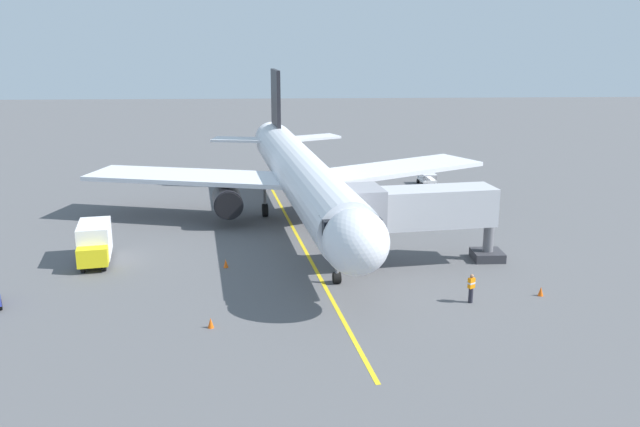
{
  "coord_description": "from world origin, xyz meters",
  "views": [
    {
      "loc": [
        1.22,
        53.79,
        14.72
      ],
      "look_at": [
        -0.99,
        9.83,
        3.0
      ],
      "focal_mm": 37.58,
      "sensor_mm": 36.0,
      "label": 1
    }
  ],
  "objects_px": {
    "baggage_cart_portside": "(427,179)",
    "safety_cone_nose_left": "(541,291)",
    "box_truck_near_nose": "(94,243)",
    "airplane": "(301,175)",
    "safety_cone_wing_port": "(211,323)",
    "safety_cone_nose_right": "(226,263)",
    "ground_crew_marshaller": "(471,288)",
    "jet_bridge": "(410,210)"
  },
  "relations": [
    {
      "from": "airplane",
      "to": "ground_crew_marshaller",
      "type": "xyz_separation_m",
      "value": [
        -9.28,
        17.08,
        -3.12
      ]
    },
    {
      "from": "airplane",
      "to": "box_truck_near_nose",
      "type": "relative_size",
      "value": 8.25
    },
    {
      "from": "baggage_cart_portside",
      "to": "safety_cone_wing_port",
      "type": "height_order",
      "value": "baggage_cart_portside"
    },
    {
      "from": "ground_crew_marshaller",
      "to": "baggage_cart_portside",
      "type": "height_order",
      "value": "ground_crew_marshaller"
    },
    {
      "from": "safety_cone_nose_left",
      "to": "safety_cone_wing_port",
      "type": "bearing_deg",
      "value": 10.56
    },
    {
      "from": "jet_bridge",
      "to": "box_truck_near_nose",
      "type": "bearing_deg",
      "value": -3.97
    },
    {
      "from": "box_truck_near_nose",
      "to": "safety_cone_wing_port",
      "type": "relative_size",
      "value": 8.88
    },
    {
      "from": "box_truck_near_nose",
      "to": "safety_cone_wing_port",
      "type": "bearing_deg",
      "value": 129.2
    },
    {
      "from": "baggage_cart_portside",
      "to": "safety_cone_nose_right",
      "type": "distance_m",
      "value": 30.31
    },
    {
      "from": "box_truck_near_nose",
      "to": "safety_cone_nose_left",
      "type": "xyz_separation_m",
      "value": [
        -27.6,
        7.29,
        -1.11
      ]
    },
    {
      "from": "baggage_cart_portside",
      "to": "safety_cone_wing_port",
      "type": "bearing_deg",
      "value": 61.44
    },
    {
      "from": "jet_bridge",
      "to": "safety_cone_wing_port",
      "type": "distance_m",
      "value": 15.61
    },
    {
      "from": "safety_cone_nose_right",
      "to": "safety_cone_wing_port",
      "type": "bearing_deg",
      "value": 90.1
    },
    {
      "from": "airplane",
      "to": "jet_bridge",
      "type": "distance_m",
      "value": 12.5
    },
    {
      "from": "safety_cone_wing_port",
      "to": "box_truck_near_nose",
      "type": "bearing_deg",
      "value": -50.8
    },
    {
      "from": "baggage_cart_portside",
      "to": "safety_cone_nose_left",
      "type": "distance_m",
      "value": 30.06
    },
    {
      "from": "safety_cone_wing_port",
      "to": "baggage_cart_portside",
      "type": "bearing_deg",
      "value": -118.56
    },
    {
      "from": "airplane",
      "to": "safety_cone_nose_right",
      "type": "relative_size",
      "value": 73.27
    },
    {
      "from": "ground_crew_marshaller",
      "to": "box_truck_near_nose",
      "type": "height_order",
      "value": "box_truck_near_nose"
    },
    {
      "from": "jet_bridge",
      "to": "box_truck_near_nose",
      "type": "relative_size",
      "value": 2.36
    },
    {
      "from": "safety_cone_nose_right",
      "to": "box_truck_near_nose",
      "type": "bearing_deg",
      "value": -9.11
    },
    {
      "from": "safety_cone_nose_left",
      "to": "safety_cone_nose_right",
      "type": "bearing_deg",
      "value": -17.36
    },
    {
      "from": "ground_crew_marshaller",
      "to": "safety_cone_nose_left",
      "type": "distance_m",
      "value": 4.49
    },
    {
      "from": "safety_cone_nose_right",
      "to": "safety_cone_wing_port",
      "type": "distance_m",
      "value": 9.38
    },
    {
      "from": "ground_crew_marshaller",
      "to": "safety_cone_nose_right",
      "type": "xyz_separation_m",
      "value": [
        14.44,
        -6.69,
        -0.61
      ]
    },
    {
      "from": "baggage_cart_portside",
      "to": "safety_cone_wing_port",
      "type": "xyz_separation_m",
      "value": [
        18.27,
        33.56,
        -0.38
      ]
    },
    {
      "from": "jet_bridge",
      "to": "safety_cone_nose_right",
      "type": "relative_size",
      "value": 20.95
    },
    {
      "from": "ground_crew_marshaller",
      "to": "safety_cone_wing_port",
      "type": "distance_m",
      "value": 14.69
    },
    {
      "from": "safety_cone_nose_left",
      "to": "baggage_cart_portside",
      "type": "bearing_deg",
      "value": -88.99
    },
    {
      "from": "box_truck_near_nose",
      "to": "airplane",
      "type": "bearing_deg",
      "value": -147.18
    },
    {
      "from": "airplane",
      "to": "box_truck_near_nose",
      "type": "distance_m",
      "value": 16.79
    },
    {
      "from": "box_truck_near_nose",
      "to": "safety_cone_nose_right",
      "type": "relative_size",
      "value": 8.88
    },
    {
      "from": "baggage_cart_portside",
      "to": "safety_cone_nose_left",
      "type": "xyz_separation_m",
      "value": [
        -0.53,
        30.05,
        -0.38
      ]
    },
    {
      "from": "box_truck_near_nose",
      "to": "safety_cone_nose_right",
      "type": "bearing_deg",
      "value": 170.89
    },
    {
      "from": "jet_bridge",
      "to": "baggage_cart_portside",
      "type": "bearing_deg",
      "value": -104.5
    },
    {
      "from": "airplane",
      "to": "safety_cone_nose_right",
      "type": "xyz_separation_m",
      "value": [
        5.15,
        10.4,
        -3.73
      ]
    },
    {
      "from": "airplane",
      "to": "baggage_cart_portside",
      "type": "distance_m",
      "value": 19.32
    },
    {
      "from": "box_truck_near_nose",
      "to": "safety_cone_nose_left",
      "type": "distance_m",
      "value": 28.57
    },
    {
      "from": "airplane",
      "to": "safety_cone_nose_right",
      "type": "height_order",
      "value": "airplane"
    },
    {
      "from": "baggage_cart_portside",
      "to": "safety_cone_nose_right",
      "type": "bearing_deg",
      "value": 52.9
    },
    {
      "from": "jet_bridge",
      "to": "ground_crew_marshaller",
      "type": "distance_m",
      "value": 7.64
    },
    {
      "from": "airplane",
      "to": "jet_bridge",
      "type": "relative_size",
      "value": 3.5
    }
  ]
}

